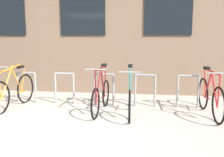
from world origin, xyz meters
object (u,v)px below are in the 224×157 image
(bicycle_maroon, at_px, (101,95))
(bicycle_red, at_px, (210,97))
(bicycle_orange, at_px, (14,91))
(bicycle_teal, at_px, (130,97))

(bicycle_maroon, bearing_deg, bicycle_red, 1.06)
(bicycle_orange, bearing_deg, bicycle_maroon, -0.97)
(bicycle_orange, xyz_separation_m, bicycle_maroon, (2.09, -0.04, -0.02))
(bicycle_orange, relative_size, bicycle_maroon, 1.08)
(bicycle_red, height_order, bicycle_maroon, bicycle_maroon)
(bicycle_red, bearing_deg, bicycle_teal, -174.35)
(bicycle_teal, bearing_deg, bicycle_orange, 176.66)
(bicycle_orange, distance_m, bicycle_maroon, 2.09)
(bicycle_red, bearing_deg, bicycle_orange, -179.90)
(bicycle_maroon, bearing_deg, bicycle_teal, -10.85)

